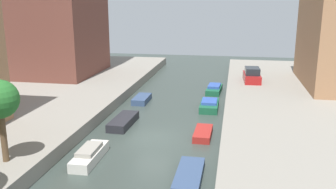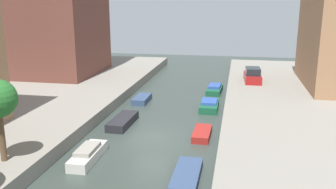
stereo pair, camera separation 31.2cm
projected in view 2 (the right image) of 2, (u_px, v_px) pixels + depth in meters
name	position (u px, v px, depth m)	size (l,w,h in m)	color
ground_plane	(152.00, 138.00, 27.33)	(84.00, 84.00, 0.00)	#333D38
parked_car	(253.00, 76.00, 41.12)	(1.94, 4.12, 1.62)	maroon
moored_boat_left_2	(88.00, 155.00, 23.39)	(1.29, 4.03, 0.92)	beige
moored_boat_left_3	(123.00, 121.00, 30.00)	(1.57, 4.21, 0.65)	#232328
moored_boat_left_4	(142.00, 99.00, 36.79)	(1.36, 3.17, 0.57)	#33476B
moored_boat_right_2	(187.00, 176.00, 20.87)	(1.45, 4.13, 0.51)	#33476B
moored_boat_right_3	(202.00, 134.00, 27.45)	(1.27, 3.14, 0.51)	maroon
moored_boat_right_4	(209.00, 105.00, 34.37)	(1.67, 3.82, 0.87)	#195638
moored_boat_right_5	(215.00, 89.00, 40.60)	(1.68, 4.04, 0.85)	#195638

